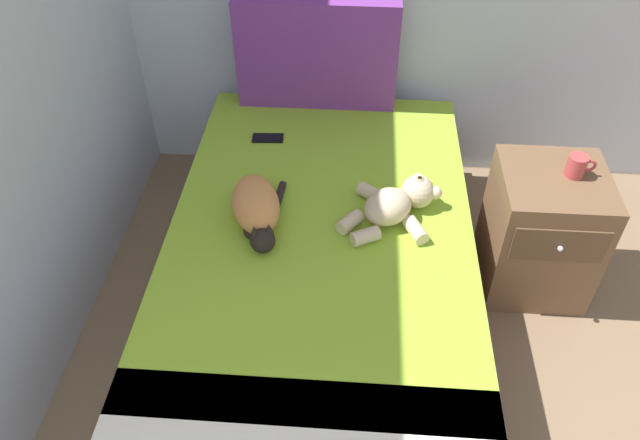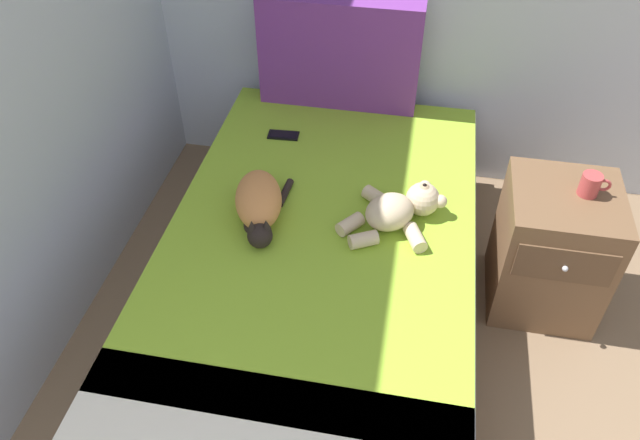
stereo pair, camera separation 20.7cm
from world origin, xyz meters
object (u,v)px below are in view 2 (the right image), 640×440
Objects in this scene: patterned_cushion at (339,54)px; nightstand at (551,249)px; cat at (259,203)px; mug at (591,185)px; teddy_bear at (399,209)px; bed at (321,270)px; cell_phone at (283,135)px.

patterned_cushion is 1.29× the size of nightstand.
mug reaches higher than cat.
patterned_cushion is at bearing 114.50° from teddy_bear.
teddy_bear is at bearing -166.71° from mug.
patterned_cushion is 1.83× the size of teddy_bear.
bed is 0.72m from cell_phone.
mug is at bearing 10.80° from cat.
cat is 1.02× the size of teddy_bear.
nightstand is 5.10× the size of mug.
mug is (1.30, 0.25, 0.09)m from cat.
bed is at bearing -84.80° from patterned_cushion.
teddy_bear is at bearing 18.27° from bed.
teddy_bear is at bearing 7.49° from cat.
mug is (1.04, 0.27, 0.41)m from bed.
mug is at bearing 13.29° from teddy_bear.
cat reaches higher than nightstand.
cat reaches higher than bed.
patterned_cushion is 1.79× the size of cat.
bed is at bearing -161.73° from teddy_bear.
nightstand is (0.67, 0.15, -0.25)m from teddy_bear.
nightstand is at bearing 14.46° from bed.
bed is 17.48× the size of mug.
patterned_cushion reaches higher than teddy_bear.
nightstand is at bearing -15.67° from cell_phone.
teddy_bear is 0.76m from mug.
teddy_bear reaches higher than nightstand.
patterned_cushion is 0.49m from cell_phone.
teddy_bear is at bearing -167.31° from nightstand.
cell_phone is (-0.60, 0.51, -0.06)m from teddy_bear.
teddy_bear is (0.56, 0.07, -0.01)m from cat.
nightstand is 0.36m from mug.
bed is 4.85× the size of teddy_bear.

